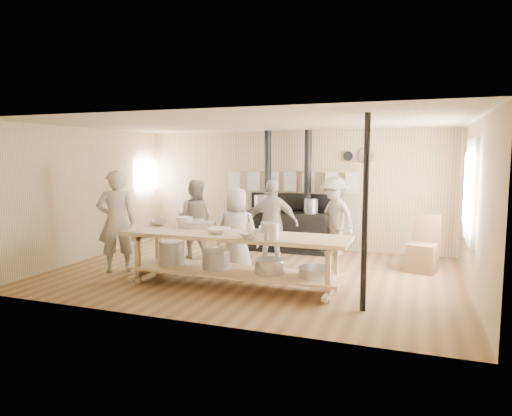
{
  "coord_description": "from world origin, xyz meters",
  "views": [
    {
      "loc": [
        2.71,
        -7.36,
        2.05
      ],
      "look_at": [
        -0.02,
        0.2,
        1.13
      ],
      "focal_mm": 32.0,
      "sensor_mm": 36.0,
      "label": 1
    }
  ],
  "objects_px": {
    "cook_by_window": "(334,216)",
    "roasting_pan": "(201,225)",
    "cook_center": "(236,232)",
    "stove": "(286,226)",
    "cook_right": "(273,223)",
    "chair": "(423,255)",
    "cook_far_left": "(116,221)",
    "cook_left": "(195,219)",
    "prep_table": "(233,254)"
  },
  "relations": [
    {
      "from": "chair",
      "to": "cook_left",
      "type": "bearing_deg",
      "value": -160.91
    },
    {
      "from": "cook_left",
      "to": "prep_table",
      "type": "bearing_deg",
      "value": 128.53
    },
    {
      "from": "prep_table",
      "to": "cook_by_window",
      "type": "relative_size",
      "value": 2.22
    },
    {
      "from": "stove",
      "to": "roasting_pan",
      "type": "height_order",
      "value": "stove"
    },
    {
      "from": "roasting_pan",
      "to": "cook_far_left",
      "type": "bearing_deg",
      "value": -174.92
    },
    {
      "from": "cook_far_left",
      "to": "cook_by_window",
      "type": "bearing_deg",
      "value": -179.99
    },
    {
      "from": "chair",
      "to": "roasting_pan",
      "type": "xyz_separation_m",
      "value": [
        -3.51,
        -1.7,
        0.6
      ]
    },
    {
      "from": "cook_left",
      "to": "chair",
      "type": "relative_size",
      "value": 1.58
    },
    {
      "from": "stove",
      "to": "chair",
      "type": "bearing_deg",
      "value": -19.32
    },
    {
      "from": "stove",
      "to": "cook_by_window",
      "type": "xyz_separation_m",
      "value": [
        1.07,
        -0.17,
        0.29
      ]
    },
    {
      "from": "cook_by_window",
      "to": "roasting_pan",
      "type": "xyz_separation_m",
      "value": [
        -1.78,
        -2.52,
        0.09
      ]
    },
    {
      "from": "chair",
      "to": "stove",
      "type": "bearing_deg",
      "value": 174.79
    },
    {
      "from": "cook_left",
      "to": "cook_right",
      "type": "relative_size",
      "value": 0.98
    },
    {
      "from": "cook_center",
      "to": "cook_far_left",
      "type": "bearing_deg",
      "value": 2.45
    },
    {
      "from": "cook_far_left",
      "to": "cook_center",
      "type": "height_order",
      "value": "cook_far_left"
    },
    {
      "from": "cook_center",
      "to": "roasting_pan",
      "type": "distance_m",
      "value": 0.62
    },
    {
      "from": "prep_table",
      "to": "cook_by_window",
      "type": "distance_m",
      "value": 3.06
    },
    {
      "from": "cook_left",
      "to": "cook_by_window",
      "type": "relative_size",
      "value": 0.98
    },
    {
      "from": "prep_table",
      "to": "roasting_pan",
      "type": "xyz_separation_m",
      "value": [
        -0.71,
        0.33,
        0.38
      ]
    },
    {
      "from": "roasting_pan",
      "to": "cook_left",
      "type": "bearing_deg",
      "value": 121.29
    },
    {
      "from": "stove",
      "to": "cook_far_left",
      "type": "height_order",
      "value": "stove"
    },
    {
      "from": "roasting_pan",
      "to": "prep_table",
      "type": "bearing_deg",
      "value": -25.08
    },
    {
      "from": "prep_table",
      "to": "cook_center",
      "type": "bearing_deg",
      "value": 107.52
    },
    {
      "from": "cook_center",
      "to": "cook_left",
      "type": "bearing_deg",
      "value": -47.74
    },
    {
      "from": "stove",
      "to": "cook_left",
      "type": "height_order",
      "value": "stove"
    },
    {
      "from": "cook_right",
      "to": "cook_by_window",
      "type": "height_order",
      "value": "cook_right"
    },
    {
      "from": "stove",
      "to": "prep_table",
      "type": "distance_m",
      "value": 3.02
    },
    {
      "from": "cook_right",
      "to": "cook_by_window",
      "type": "bearing_deg",
      "value": -129.42
    },
    {
      "from": "cook_center",
      "to": "stove",
      "type": "bearing_deg",
      "value": -105.8
    },
    {
      "from": "prep_table",
      "to": "cook_far_left",
      "type": "height_order",
      "value": "cook_far_left"
    },
    {
      "from": "chair",
      "to": "roasting_pan",
      "type": "height_order",
      "value": "chair"
    },
    {
      "from": "cook_left",
      "to": "cook_right",
      "type": "height_order",
      "value": "cook_right"
    },
    {
      "from": "cook_left",
      "to": "roasting_pan",
      "type": "height_order",
      "value": "cook_left"
    },
    {
      "from": "cook_right",
      "to": "roasting_pan",
      "type": "distance_m",
      "value": 1.45
    },
    {
      "from": "cook_far_left",
      "to": "cook_by_window",
      "type": "height_order",
      "value": "cook_far_left"
    },
    {
      "from": "stove",
      "to": "cook_by_window",
      "type": "bearing_deg",
      "value": -8.87
    },
    {
      "from": "cook_by_window",
      "to": "chair",
      "type": "bearing_deg",
      "value": 10.44
    },
    {
      "from": "prep_table",
      "to": "cook_right",
      "type": "bearing_deg",
      "value": 82.92
    },
    {
      "from": "cook_by_window",
      "to": "chair",
      "type": "xyz_separation_m",
      "value": [
        1.73,
        -0.82,
        -0.51
      ]
    },
    {
      "from": "cook_far_left",
      "to": "chair",
      "type": "height_order",
      "value": "cook_far_left"
    },
    {
      "from": "prep_table",
      "to": "cook_left",
      "type": "distance_m",
      "value": 2.26
    },
    {
      "from": "cook_center",
      "to": "roasting_pan",
      "type": "bearing_deg",
      "value": 24.16
    },
    {
      "from": "prep_table",
      "to": "cook_far_left",
      "type": "xyz_separation_m",
      "value": [
        -2.3,
        0.19,
        0.38
      ]
    },
    {
      "from": "roasting_pan",
      "to": "cook_by_window",
      "type": "bearing_deg",
      "value": 54.74
    },
    {
      "from": "cook_by_window",
      "to": "chair",
      "type": "relative_size",
      "value": 1.61
    },
    {
      "from": "cook_far_left",
      "to": "prep_table",
      "type": "bearing_deg",
      "value": 137.1
    },
    {
      "from": "cook_center",
      "to": "cook_right",
      "type": "bearing_deg",
      "value": -126.9
    },
    {
      "from": "cook_by_window",
      "to": "cook_right",
      "type": "bearing_deg",
      "value": -87.25
    },
    {
      "from": "stove",
      "to": "cook_center",
      "type": "distance_m",
      "value": 2.37
    },
    {
      "from": "stove",
      "to": "roasting_pan",
      "type": "relative_size",
      "value": 5.74
    }
  ]
}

